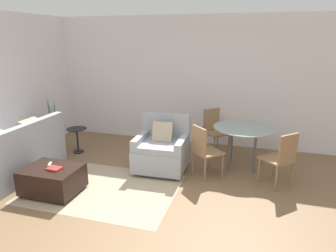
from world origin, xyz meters
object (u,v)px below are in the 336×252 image
(armchair, at_px, (162,150))
(dining_chair_near_left, at_px, (204,148))
(book_stack, at_px, (54,169))
(dining_table, at_px, (244,132))
(potted_plant, at_px, (55,137))
(ottoman, at_px, (53,179))
(couch, at_px, (10,160))
(side_table, at_px, (77,136))
(dining_chair_near_right, at_px, (282,156))
(tv_remote_primary, at_px, (50,164))
(dining_chair_far_left, at_px, (214,128))

(armchair, height_order, dining_chair_near_left, armchair)
(book_stack, distance_m, dining_table, 3.21)
(potted_plant, bearing_deg, book_stack, -53.40)
(armchair, height_order, ottoman, armchair)
(couch, relative_size, side_table, 3.81)
(dining_table, bearing_deg, couch, -157.19)
(armchair, xyz_separation_m, potted_plant, (-2.46, 0.30, -0.09))
(couch, distance_m, dining_chair_near_right, 4.43)
(tv_remote_primary, relative_size, potted_plant, 0.13)
(dining_chair_far_left, bearing_deg, tv_remote_primary, -133.89)
(side_table, xyz_separation_m, dining_chair_near_right, (3.91, -0.41, 0.16))
(couch, bearing_deg, dining_chair_near_right, 12.40)
(dining_table, bearing_deg, armchair, -159.83)
(armchair, xyz_separation_m, dining_table, (1.38, 0.51, 0.30))
(book_stack, height_order, potted_plant, potted_plant)
(book_stack, relative_size, side_table, 0.42)
(dining_chair_near_right, distance_m, dining_chair_far_left, 1.73)
(ottoman, relative_size, dining_chair_near_left, 0.91)
(ottoman, xyz_separation_m, dining_chair_near_left, (2.10, 1.18, 0.29))
(book_stack, height_order, side_table, side_table)
(couch, distance_m, book_stack, 1.12)
(armchair, height_order, book_stack, armchair)
(potted_plant, xyz_separation_m, dining_chair_near_right, (4.44, -0.40, 0.24))
(couch, distance_m, potted_plant, 1.36)
(tv_remote_primary, xyz_separation_m, side_table, (-0.48, 1.49, -0.06))
(couch, distance_m, dining_table, 4.04)
(armchair, bearing_deg, book_stack, -133.44)
(couch, xyz_separation_m, side_table, (0.42, 1.36, 0.04))
(potted_plant, height_order, side_table, potted_plant)
(dining_chair_near_right, bearing_deg, tv_remote_primary, -162.60)
(tv_remote_primary, bearing_deg, side_table, 107.78)
(book_stack, distance_m, tv_remote_primary, 0.24)
(dining_chair_near_left, bearing_deg, tv_remote_primary, -154.05)
(dining_chair_near_right, bearing_deg, dining_table, 135.00)
(armchair, distance_m, book_stack, 1.82)
(potted_plant, relative_size, dining_chair_near_left, 1.34)
(dining_chair_far_left, bearing_deg, dining_chair_near_right, -45.00)
(couch, distance_m, dining_chair_far_left, 3.79)
(dining_chair_near_left, bearing_deg, ottoman, -150.62)
(ottoman, bearing_deg, dining_chair_near_left, 29.38)
(armchair, relative_size, dining_table, 0.88)
(tv_remote_primary, xyz_separation_m, dining_chair_near_right, (3.43, 1.08, 0.10))
(side_table, relative_size, dining_table, 0.47)
(side_table, relative_size, dining_chair_near_right, 0.57)
(dining_chair_far_left, bearing_deg, armchair, -124.44)
(couch, xyz_separation_m, potted_plant, (-0.12, 1.35, -0.04))
(couch, xyz_separation_m, dining_chair_near_left, (3.10, 0.95, 0.20))
(couch, bearing_deg, side_table, 73.01)
(tv_remote_primary, bearing_deg, book_stack, -37.19)
(armchair, bearing_deg, tv_remote_primary, -140.74)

